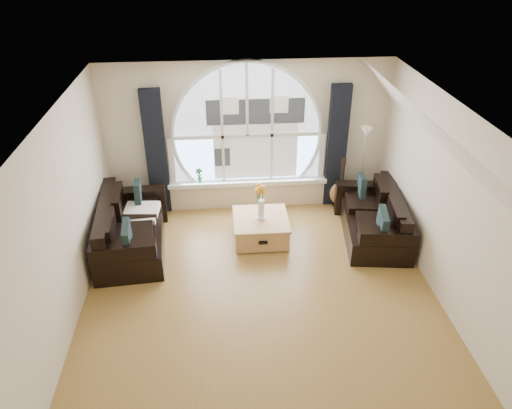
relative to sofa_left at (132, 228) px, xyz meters
name	(u,v)px	position (x,y,z in m)	size (l,w,h in m)	color
ground	(261,300)	(1.95, -1.44, -0.40)	(5.00, 5.50, 0.01)	brown
ceiling	(263,119)	(1.95, -1.44, 2.30)	(5.00, 5.50, 0.01)	silver
wall_back	(247,137)	(1.95, 1.31, 0.95)	(5.00, 0.01, 2.70)	beige
wall_front	(296,406)	(1.95, -4.19, 0.95)	(5.00, 0.01, 2.70)	beige
wall_left	(61,229)	(-0.55, -1.44, 0.95)	(0.01, 5.50, 2.70)	beige
wall_right	(451,211)	(4.45, -1.44, 0.95)	(0.01, 5.50, 2.70)	beige
attic_slope	(444,141)	(4.15, -1.44, 1.95)	(0.92, 5.50, 0.72)	silver
arched_window	(247,123)	(1.95, 1.28, 1.23)	(2.60, 0.06, 2.15)	silver
window_sill	(248,182)	(1.95, 1.21, 0.11)	(2.90, 0.22, 0.08)	white
window_frame	(247,124)	(1.95, 1.25, 1.23)	(2.76, 0.08, 2.15)	white
neighbor_house	(256,130)	(2.10, 1.26, 1.10)	(1.70, 0.02, 1.50)	silver
curtain_left	(156,154)	(0.35, 1.19, 0.75)	(0.35, 0.12, 2.30)	black
curtain_right	(337,147)	(3.55, 1.19, 0.75)	(0.35, 0.12, 2.30)	black
sofa_left	(132,228)	(0.00, 0.00, 0.00)	(0.95, 1.90, 0.84)	black
sofa_right	(373,216)	(3.96, 0.02, 0.00)	(0.88, 1.77, 0.79)	black
coffee_chest	(261,227)	(2.09, 0.10, -0.18)	(0.91, 0.91, 0.44)	#B3854E
throw_blanket	(141,213)	(0.13, 0.28, 0.10)	(0.55, 0.55, 0.10)	silver
vase_flowers	(261,198)	(2.09, 0.09, 0.39)	(0.24, 0.24, 0.70)	white
floor_lamp	(362,170)	(3.99, 0.95, 0.40)	(0.24, 0.24, 1.60)	#B2B2B2
guitar	(341,182)	(3.64, 1.00, 0.13)	(0.36, 0.24, 1.06)	olive
potted_plant	(199,175)	(1.07, 1.21, 0.29)	(0.15, 0.10, 0.28)	#1E6023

